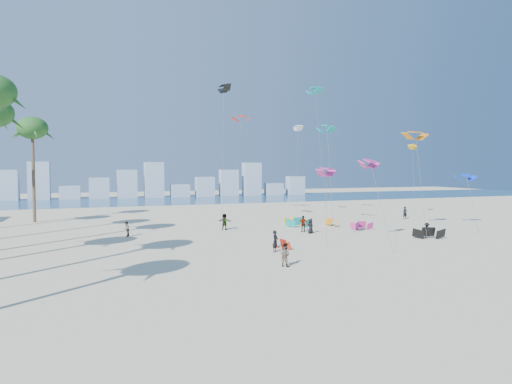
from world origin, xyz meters
name	(u,v)px	position (x,y,z in m)	size (l,w,h in m)	color
ground	(297,273)	(0.00, 0.00, 0.00)	(220.00, 220.00, 0.00)	beige
ocean	(154,200)	(0.00, 72.00, 0.01)	(220.00, 220.00, 0.00)	navy
kitesurfer_near	(275,241)	(1.54, 7.43, 0.89)	(0.65, 0.43, 1.78)	black
kitesurfer_mid	(285,255)	(0.03, 2.13, 0.83)	(0.80, 0.63, 1.66)	gray
kitesurfers_far	(286,224)	(7.24, 18.01, 0.84)	(37.59, 15.40, 1.83)	black
grounded_kites	(338,227)	(12.90, 16.56, 0.46)	(17.96, 16.22, 1.02)	red
flying_kites	(326,125)	(14.23, 21.87, 12.21)	(30.74, 34.80, 18.61)	#D32F8F
distant_skyline	(143,185)	(-1.19, 82.00, 3.09)	(85.00, 3.00, 8.40)	#9EADBF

